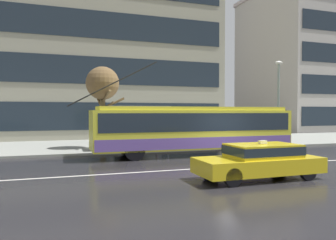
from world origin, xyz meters
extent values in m
plane|color=#252327|center=(0.00, 0.00, 0.00)|extent=(160.00, 160.00, 0.00)
cube|color=gray|center=(0.00, 9.57, 0.07)|extent=(80.00, 10.00, 0.14)
cube|color=silver|center=(0.00, -1.20, 0.00)|extent=(72.00, 0.14, 0.01)
cube|color=yellow|center=(-1.18, 2.97, 1.47)|extent=(11.34, 2.55, 2.10)
cube|color=yellow|center=(-1.18, 2.97, 2.62)|extent=(10.66, 2.30, 0.20)
cube|color=#1E2833|center=(-1.18, 2.97, 1.89)|extent=(10.89, 2.58, 0.97)
cube|color=#6C51A2|center=(-1.18, 2.97, 0.79)|extent=(11.23, 2.58, 0.59)
cube|color=#1E2833|center=(4.43, 2.94, 1.89)|extent=(0.13, 2.18, 1.05)
cube|color=black|center=(4.28, 2.94, 2.42)|extent=(0.17, 1.89, 0.28)
cylinder|color=black|center=(-5.71, 3.35, 3.90)|extent=(4.57, 0.09, 2.43)
cylinder|color=black|center=(-5.72, 2.65, 3.90)|extent=(4.57, 0.09, 2.43)
cylinder|color=black|center=(2.68, 4.04, 0.52)|extent=(1.04, 0.31, 1.04)
cylinder|color=black|center=(2.66, 1.86, 0.52)|extent=(1.04, 0.31, 1.04)
cylinder|color=black|center=(-4.80, 4.08, 0.52)|extent=(1.04, 0.31, 1.04)
cylinder|color=black|center=(-4.81, 1.90, 0.52)|extent=(1.04, 0.31, 1.04)
cube|color=yellow|center=(-1.52, -3.82, 0.51)|extent=(4.61, 1.84, 0.55)
cube|color=yellow|center=(-1.33, -3.81, 1.02)|extent=(2.49, 1.57, 0.48)
cube|color=#1E2833|center=(-1.33, -3.81, 1.05)|extent=(2.54, 1.59, 0.31)
cube|color=silver|center=(-1.33, -3.81, 1.33)|extent=(0.28, 0.16, 0.12)
cylinder|color=black|center=(-3.03, -4.63, 0.31)|extent=(0.62, 0.20, 0.62)
cylinder|color=black|center=(-3.04, -3.02, 0.31)|extent=(0.62, 0.20, 0.62)
cylinder|color=black|center=(0.00, -4.61, 0.31)|extent=(0.62, 0.20, 0.62)
cylinder|color=black|center=(-0.01, -3.00, 0.31)|extent=(0.62, 0.20, 0.62)
cylinder|color=gray|center=(-2.00, 4.99, 1.43)|extent=(0.08, 0.08, 2.57)
cylinder|color=gray|center=(-5.50, 4.99, 1.43)|extent=(0.08, 0.08, 2.57)
cylinder|color=gray|center=(-2.00, 6.57, 1.43)|extent=(0.08, 0.08, 2.57)
cylinder|color=gray|center=(-5.50, 6.57, 1.43)|extent=(0.08, 0.08, 2.57)
cube|color=#99ADB2|center=(-3.75, 6.57, 1.48)|extent=(3.32, 0.04, 2.06)
cube|color=#B2B2B7|center=(-3.75, 5.78, 2.75)|extent=(3.80, 1.88, 0.08)
cube|color=brown|center=(-3.75, 6.17, 0.59)|extent=(2.45, 0.36, 0.08)
cylinder|color=#4E4350|center=(-2.56, 5.58, 0.56)|extent=(0.14, 0.14, 0.85)
cylinder|color=#4E4350|center=(-2.49, 5.72, 0.56)|extent=(0.14, 0.14, 0.85)
cylinder|color=#58405D|center=(-2.52, 5.65, 1.27)|extent=(0.48, 0.48, 0.56)
sphere|color=#D6B07B|center=(-2.52, 5.65, 1.66)|extent=(0.22, 0.22, 0.22)
cone|color=black|center=(-2.47, 5.76, 1.95)|extent=(1.40, 1.40, 0.27)
cylinder|color=#333333|center=(-2.47, 5.76, 1.44)|extent=(0.02, 0.02, 0.73)
cylinder|color=#1B282F|center=(-5.05, 6.27, 0.55)|extent=(0.14, 0.14, 0.83)
cylinder|color=#1B282F|center=(-4.98, 6.12, 0.55)|extent=(0.14, 0.14, 0.83)
cylinder|color=navy|center=(-5.02, 6.19, 1.26)|extent=(0.48, 0.48, 0.59)
sphere|color=tan|center=(-5.02, 6.19, 1.67)|extent=(0.24, 0.24, 0.24)
cone|color=#248749|center=(-5.07, 6.30, 1.97)|extent=(1.47, 1.47, 0.32)
cylinder|color=#333333|center=(-5.07, 6.30, 1.43)|extent=(0.02, 0.02, 0.77)
cylinder|color=gray|center=(6.27, 5.23, 2.95)|extent=(0.16, 0.16, 5.63)
ellipsoid|color=silver|center=(6.27, 5.23, 5.89)|extent=(0.60, 0.32, 0.24)
cylinder|color=brown|center=(-5.73, 7.12, 1.91)|extent=(0.34, 0.34, 3.53)
cylinder|color=brown|center=(-5.28, 7.19, 3.60)|extent=(1.01, 0.31, 0.79)
cylinder|color=brown|center=(-5.58, 6.47, 3.39)|extent=(0.45, 1.41, 0.82)
cylinder|color=brown|center=(-5.39, 6.97, 2.79)|extent=(0.81, 0.48, 0.69)
cylinder|color=brown|center=(-5.88, 7.64, 3.12)|extent=(0.49, 1.18, 1.24)
cylinder|color=brown|center=(-5.06, 6.97, 2.99)|extent=(1.44, 0.46, 0.79)
sphere|color=brown|center=(-5.73, 7.12, 4.27)|extent=(2.12, 2.12, 2.12)
cube|color=#9C9984|center=(-4.10, 19.91, 13.28)|extent=(21.26, 12.80, 26.57)
cube|color=#1E2833|center=(-4.10, 13.48, 2.09)|extent=(19.99, 0.06, 2.28)
cube|color=#1E2833|center=(-4.10, 13.48, 5.88)|extent=(19.99, 0.06, 2.28)
cube|color=#1E2833|center=(-4.10, 13.48, 9.68)|extent=(19.99, 0.06, 2.28)
cube|color=#B4AEA5|center=(25.28, 21.61, 8.88)|extent=(18.19, 13.36, 17.76)
camera|label=1|loc=(-8.33, -13.80, 2.43)|focal=34.46mm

